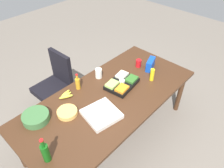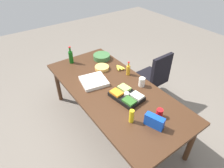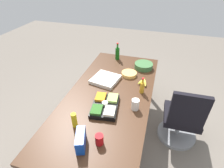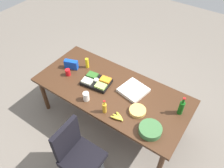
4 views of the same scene
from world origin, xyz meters
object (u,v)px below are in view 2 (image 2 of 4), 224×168
office_chair (152,81)px  pizza_box (94,81)px  mustard_bottle (132,116)px  red_solo_cup (159,113)px  conference_table (113,92)px  banana_bunch (120,68)px  salad_bowl (102,57)px  chip_bag_blue (154,121)px  wine_bottle (71,57)px  mayo_jar (142,82)px  veggie_tray (127,96)px  chip_bowl (102,68)px  dressing_bottle (128,70)px

office_chair → pizza_box: (-0.12, -1.14, 0.41)m
mustard_bottle → red_solo_cup: bearing=67.8°
conference_table → red_solo_cup: red_solo_cup is taller
banana_bunch → salad_bowl: bearing=-172.3°
office_chair → banana_bunch: office_chair is taller
banana_bunch → chip_bag_blue: (1.19, -0.42, 0.05)m
wine_bottle → mayo_jar: size_ratio=2.22×
salad_bowl → veggie_tray: bearing=-15.7°
conference_table → chip_bag_blue: chip_bag_blue is taller
conference_table → veggie_tray: bearing=5.8°
mustard_bottle → wine_bottle: wine_bottle is taller
conference_table → banana_bunch: bearing=133.5°
mustard_bottle → salad_bowl: size_ratio=0.60×
chip_bag_blue → office_chair: bearing=134.3°
conference_table → mustard_bottle: bearing=-17.1°
chip_bowl → wine_bottle: size_ratio=0.77×
salad_bowl → dressing_bottle: bearing=6.0°
red_solo_cup → wine_bottle: bearing=-170.5°
mustard_bottle → banana_bunch: 1.15m
mustard_bottle → dressing_bottle: (-0.78, 0.59, -0.00)m
mustard_bottle → veggie_tray: 0.42m
mustard_bottle → veggie_tray: mustard_bottle is taller
wine_bottle → mayo_jar: wine_bottle is taller
wine_bottle → banana_bunch: bearing=41.0°
veggie_tray → salad_bowl: 1.12m
dressing_bottle → pizza_box: size_ratio=0.63×
dressing_bottle → chip_bag_blue: size_ratio=1.02×
office_chair → banana_bunch: 0.75m
chip_bag_blue → mustard_bottle: bearing=-140.7°
chip_bag_blue → wine_bottle: bearing=-175.8°
mayo_jar → office_chair: bearing=119.5°
red_solo_cup → chip_bag_blue: size_ratio=0.50×
conference_table → salad_bowl: (-0.82, 0.33, 0.11)m
salad_bowl → mayo_jar: bearing=2.3°
chip_bowl → red_solo_cup: size_ratio=2.08×
office_chair → mayo_jar: office_chair is taller
mustard_bottle → pizza_box: (-0.91, 0.04, -0.06)m
dressing_bottle → mayo_jar: size_ratio=1.68×
conference_table → pizza_box: 0.34m
office_chair → wine_bottle: wine_bottle is taller
conference_table → mayo_jar: mayo_jar is taller
chip_bowl → wine_bottle: wine_bottle is taller
conference_table → mayo_jar: size_ratio=17.52×
salad_bowl → mayo_jar: 1.00m
chip_bag_blue → dressing_bottle: bearing=156.6°
banana_bunch → conference_table: bearing=-46.5°
pizza_box → chip_bag_blue: (1.11, 0.12, 0.05)m
veggie_tray → banana_bunch: bearing=150.1°
mustard_bottle → chip_bowl: 1.20m
conference_table → office_chair: office_chair is taller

